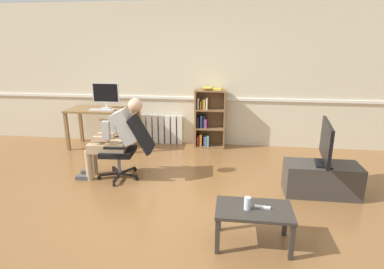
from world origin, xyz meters
The scene contains 15 objects.
ground_plane centered at (0.00, 0.00, 0.00)m, with size 18.00×18.00×0.00m, color brown.
back_wall centered at (0.00, 2.65, 1.35)m, with size 12.00×0.13×2.70m.
computer_desk centered at (-1.73, 2.15, 0.65)m, with size 1.31×0.63×0.76m.
imac_monitor centered at (-1.68, 2.23, 1.03)m, with size 0.52×0.14×0.48m.
keyboard centered at (-1.69, 2.01, 0.77)m, with size 0.44×0.12×0.02m, color silver.
computer_mouse centered at (-1.48, 2.03, 0.77)m, with size 0.06×0.10×0.03m, color white.
bookshelf centered at (0.26, 2.44, 0.54)m, with size 0.58×0.29×1.16m.
radiator centered at (-0.69, 2.54, 0.29)m, with size 0.84×0.08×0.58m.
office_chair centered at (-0.78, 0.80, 0.52)m, with size 0.84×0.62×0.95m.
person_seated centered at (-0.96, 0.79, 0.65)m, with size 1.03×0.41×1.21m.
tv_stand centered at (1.91, 0.63, 0.21)m, with size 0.95×0.43×0.43m.
tv_screen centered at (1.91, 0.63, 0.72)m, with size 0.25×0.83×0.56m.
coffee_table centered at (0.95, -0.59, 0.34)m, with size 0.74×0.44×0.40m.
drinking_glass centered at (0.88, -0.61, 0.46)m, with size 0.07×0.07×0.13m, color silver.
spare_remote centered at (1.03, -0.57, 0.41)m, with size 0.04×0.15×0.02m, color white.
Camera 1 is at (0.69, -3.32, 1.94)m, focal length 28.83 mm.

